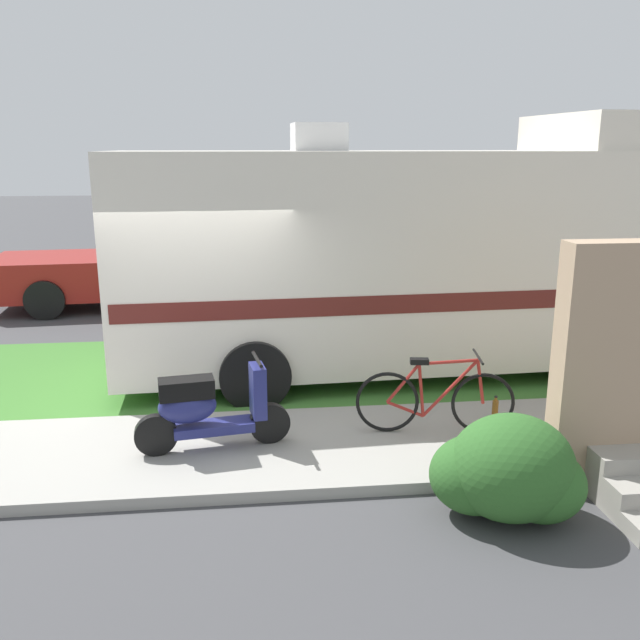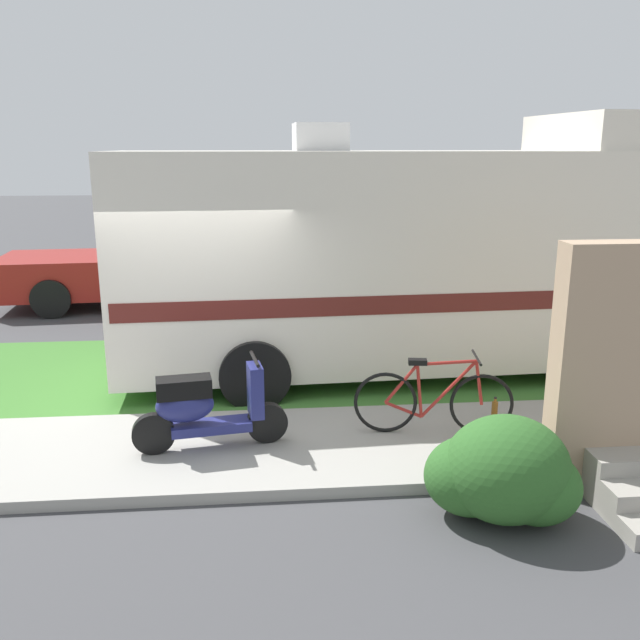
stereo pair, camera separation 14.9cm
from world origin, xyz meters
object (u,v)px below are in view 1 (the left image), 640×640
(motorhome_rv, at_px, (409,254))
(bicycle, at_px, (435,399))
(bottle_green, at_px, (495,409))
(pickup_truck_near, at_px, (160,260))
(scooter, at_px, (207,408))

(motorhome_rv, height_order, bicycle, motorhome_rv)
(bicycle, bearing_deg, bottle_green, 19.98)
(bicycle, xyz_separation_m, bottle_green, (0.82, 0.30, -0.27))
(motorhome_rv, bearing_deg, pickup_truck_near, 130.15)
(motorhome_rv, distance_m, pickup_truck_near, 6.40)
(pickup_truck_near, bearing_deg, motorhome_rv, -49.85)
(scooter, bearing_deg, bicycle, 3.63)
(bicycle, bearing_deg, motorhome_rv, 83.87)
(scooter, height_order, pickup_truck_near, pickup_truck_near)
(motorhome_rv, distance_m, scooter, 4.00)
(motorhome_rv, bearing_deg, scooter, -135.98)
(bicycle, bearing_deg, pickup_truck_near, 117.48)
(scooter, relative_size, bicycle, 0.93)
(motorhome_rv, xyz_separation_m, bicycle, (-0.27, -2.50, -1.23))
(pickup_truck_near, bearing_deg, bicycle, -62.52)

